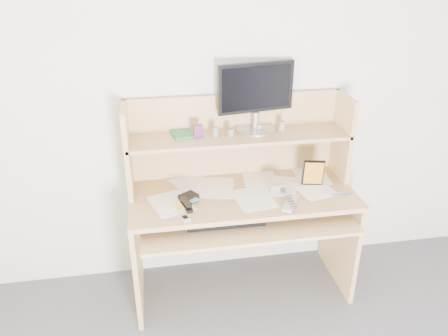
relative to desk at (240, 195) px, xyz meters
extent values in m
cube|color=silver|center=(0.00, 0.24, 0.56)|extent=(3.60, 0.04, 2.50)
cube|color=tan|center=(0.00, -0.08, 0.04)|extent=(1.40, 0.60, 0.03)
cube|color=tan|center=(-0.68, -0.08, -0.33)|extent=(0.03, 0.56, 0.72)
cube|color=tan|center=(0.68, -0.08, -0.33)|extent=(0.03, 0.56, 0.72)
cube|color=tan|center=(0.00, 0.20, -0.36)|extent=(1.34, 0.02, 0.41)
cube|color=tan|center=(0.00, -0.20, -0.05)|extent=(1.28, 0.55, 0.02)
cube|color=tan|center=(0.00, 0.21, 0.33)|extent=(1.40, 0.02, 0.55)
cube|color=tan|center=(-0.68, 0.07, 0.33)|extent=(0.03, 0.30, 0.55)
cube|color=tan|center=(0.68, 0.07, 0.33)|extent=(0.03, 0.30, 0.55)
cube|color=tan|center=(0.00, 0.07, 0.38)|extent=(1.38, 0.30, 0.02)
cube|color=white|center=(0.00, -0.08, 0.06)|extent=(1.32, 0.54, 0.01)
cube|color=black|center=(-0.14, -0.23, -0.03)|extent=(0.46, 0.17, 0.02)
cube|color=black|center=(-0.14, -0.23, -0.02)|extent=(0.43, 0.16, 0.01)
cube|color=#A4A39F|center=(0.25, -0.28, 0.07)|extent=(0.15, 0.20, 0.02)
cube|color=silver|center=(-0.38, -0.32, 0.07)|extent=(0.07, 0.09, 0.02)
cube|color=black|center=(-0.36, -0.20, 0.08)|extent=(0.07, 0.14, 0.04)
cube|color=black|center=(-0.34, -0.10, 0.07)|extent=(0.13, 0.13, 0.03)
cube|color=yellow|center=(-0.39, -0.17, 0.06)|extent=(0.10, 0.10, 0.01)
cube|color=#B4B4B7|center=(0.21, -0.12, 0.09)|extent=(0.10, 0.04, 0.06)
cube|color=black|center=(0.45, -0.07, 0.15)|extent=(0.13, 0.04, 0.19)
cylinder|color=#1838B6|center=(0.60, -0.21, 0.07)|extent=(0.13, 0.01, 0.01)
cube|color=maroon|center=(-0.25, 0.07, 0.43)|extent=(0.06, 0.04, 0.08)
cube|color=#378A4C|center=(-0.35, 0.13, 0.39)|extent=(0.15, 0.18, 0.02)
cylinder|color=black|center=(-0.05, 0.06, 0.41)|extent=(0.04, 0.04, 0.05)
cylinder|color=white|center=(-0.15, 0.07, 0.42)|extent=(0.04, 0.04, 0.06)
cylinder|color=black|center=(0.14, 0.11, 0.41)|extent=(0.04, 0.04, 0.05)
cylinder|color=white|center=(0.28, 0.08, 0.42)|extent=(0.05, 0.05, 0.07)
cylinder|color=#A9A9AE|center=(0.12, 0.13, 0.39)|extent=(0.25, 0.25, 0.02)
cylinder|color=#A9A9AE|center=(0.12, 0.14, 0.45)|extent=(0.04, 0.04, 0.10)
cube|color=black|center=(0.12, 0.16, 0.66)|extent=(0.49, 0.11, 0.31)
cube|color=black|center=(0.12, 0.14, 0.66)|extent=(0.45, 0.08, 0.27)
camera|label=1|loc=(-0.52, -2.41, 1.38)|focal=35.00mm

